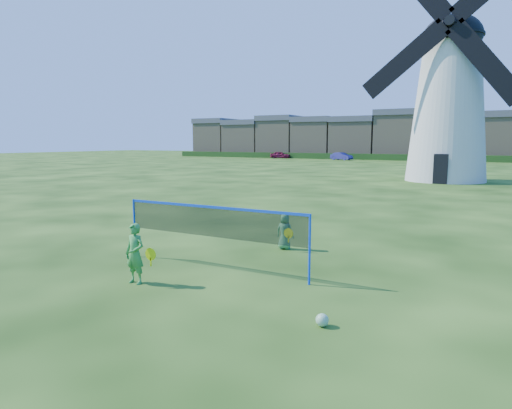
{
  "coord_description": "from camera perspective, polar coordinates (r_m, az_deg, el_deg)",
  "views": [
    {
      "loc": [
        5.58,
        -9.3,
        3.07
      ],
      "look_at": [
        0.2,
        0.5,
        1.5
      ],
      "focal_mm": 31.68,
      "sensor_mm": 36.0,
      "label": 1
    }
  ],
  "objects": [
    {
      "name": "hedge",
      "position": [
        80.23,
        8.7,
        6.07
      ],
      "size": [
        62.0,
        0.8,
        1.0
      ],
      "primitive_type": "cube",
      "color": "#193814",
      "rests_on": "ground"
    },
    {
      "name": "play_ball",
      "position": [
        7.85,
        8.35,
        -14.24
      ],
      "size": [
        0.22,
        0.22,
        0.22
      ],
      "primitive_type": "sphere",
      "color": "green",
      "rests_on": "ground"
    },
    {
      "name": "player_boy",
      "position": [
        12.95,
        3.65,
        -3.42
      ],
      "size": [
        0.62,
        0.4,
        1.02
      ],
      "rotation": [
        0.0,
        0.0,
        3.19
      ],
      "color": "#4A9A57",
      "rests_on": "ground"
    },
    {
      "name": "terraced_houses",
      "position": [
        85.75,
        10.34,
        8.41
      ],
      "size": [
        60.77,
        8.4,
        8.38
      ],
      "color": "#9B8567",
      "rests_on": "ground"
    },
    {
      "name": "ground",
      "position": [
        11.27,
        -2.13,
        -7.82
      ],
      "size": [
        220.0,
        220.0,
        0.0
      ],
      "primitive_type": "plane",
      "color": "black",
      "rests_on": "ground"
    },
    {
      "name": "car_left",
      "position": [
        82.4,
        3.08,
        6.28
      ],
      "size": [
        3.89,
        2.39,
        1.24
      ],
      "primitive_type": "imported",
      "rotation": [
        0.0,
        0.0,
        1.84
      ],
      "color": "maroon",
      "rests_on": "ground"
    },
    {
      "name": "windmill",
      "position": [
        38.16,
        23.19,
        12.11
      ],
      "size": [
        12.16,
        5.92,
        17.51
      ],
      "color": "silver",
      "rests_on": "ground"
    },
    {
      "name": "badminton_net",
      "position": [
        10.83,
        -5.55,
        -2.31
      ],
      "size": [
        5.05,
        0.05,
        1.55
      ],
      "color": "blue",
      "rests_on": "ground"
    },
    {
      "name": "player_girl",
      "position": [
        10.15,
        -15.02,
        -6.02
      ],
      "size": [
        0.66,
        0.35,
        1.32
      ],
      "rotation": [
        0.0,
        0.0,
        0.0
      ],
      "color": "#398E3D",
      "rests_on": "ground"
    },
    {
      "name": "car_right",
      "position": [
        75.74,
        10.75,
        6.0
      ],
      "size": [
        4.02,
        2.5,
        1.25
      ],
      "primitive_type": "imported",
      "rotation": [
        0.0,
        0.0,
        1.23
      ],
      "color": "navy",
      "rests_on": "ground"
    }
  ]
}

